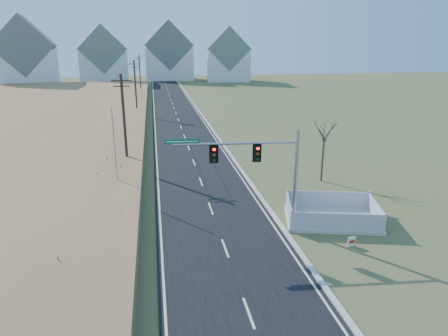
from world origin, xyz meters
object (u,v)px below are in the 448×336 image
at_px(fence_enclosure, 331,217).
at_px(open_sign, 352,242).
at_px(traffic_signal_mast, 267,170).
at_px(bare_tree, 325,130).
at_px(flagpole, 116,161).

xyz_separation_m(fence_enclosure, open_sign, (-0.36, -3.65, 0.05)).
relative_size(traffic_signal_mast, bare_tree, 1.45).
relative_size(open_sign, bare_tree, 0.11).
height_order(flagpole, bare_tree, flagpole).
bearing_deg(traffic_signal_mast, bare_tree, 53.80).
bearing_deg(bare_tree, flagpole, -178.61).
height_order(fence_enclosure, flagpole, flagpole).
bearing_deg(fence_enclosure, open_sign, -81.28).
distance_m(traffic_signal_mast, bare_tree, 11.45).
xyz_separation_m(traffic_signal_mast, flagpole, (-9.84, 8.19, -1.31)).
distance_m(flagpole, bare_tree, 17.47).
relative_size(traffic_signal_mast, flagpole, 1.18).
height_order(traffic_signal_mast, flagpole, flagpole).
xyz_separation_m(fence_enclosure, flagpole, (-14.73, 7.50, 2.54)).
distance_m(traffic_signal_mast, fence_enclosure, 6.26).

